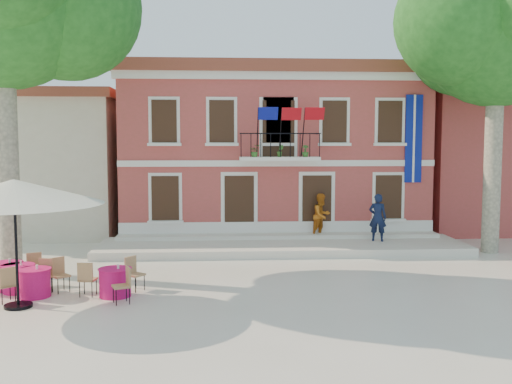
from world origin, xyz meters
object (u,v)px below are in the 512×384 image
Objects in this scene: plane_tree_east at (497,31)px; cafe_table_0 at (18,277)px; patio_umbrella at (14,192)px; cafe_table_2 at (34,282)px; pedestrian_orange at (322,215)px; pedestrian_navy at (378,217)px; cafe_table_3 at (7,275)px; cafe_table_1 at (115,281)px.

cafe_table_0 is (-15.79, -4.82, -7.80)m from plane_tree_east.
cafe_table_2 is at bearing 84.29° from patio_umbrella.
pedestrian_orange is 11.76m from cafe_table_2.
plane_tree_east is at bearing -54.14° from pedestrian_orange.
plane_tree_east is at bearing 22.48° from patio_umbrella.
pedestrian_navy is at bearing 29.72° from cafe_table_2.
cafe_table_3 is (-0.93, 1.84, -2.50)m from patio_umbrella.
cafe_table_0 is at bearing -37.81° from cafe_table_3.
plane_tree_east is 6.00× the size of cafe_table_1.
cafe_table_3 is at bearing -164.52° from plane_tree_east.
pedestrian_orange reaches higher than cafe_table_0.
pedestrian_orange is at bearing -7.14° from pedestrian_navy.
pedestrian_navy is at bearing 33.10° from patio_umbrella.
patio_umbrella is 2.96m from cafe_table_0.
plane_tree_east is 18.26m from cafe_table_0.
cafe_table_0 is 0.81m from cafe_table_2.
patio_umbrella is 3.47m from cafe_table_1.
pedestrian_navy is at bearing 24.27° from cafe_table_3.
plane_tree_east is 2.55× the size of patio_umbrella.
patio_umbrella is (-15.28, -6.33, -5.31)m from plane_tree_east.
cafe_table_1 is (-13.03, -5.44, -7.79)m from plane_tree_east.
patio_umbrella is 2.54× the size of cafe_table_2.
plane_tree_east reaches higher than pedestrian_navy.
plane_tree_east is at bearing 22.67° from cafe_table_1.
cafe_table_3 is at bearing 116.91° from patio_umbrella.
pedestrian_orange is 1.04× the size of cafe_table_2.
plane_tree_east reaches higher than patio_umbrella.
cafe_table_2 is 0.90× the size of cafe_table_3.
patio_umbrella reaches higher than pedestrian_orange.
cafe_table_0 is at bearing 138.12° from cafe_table_2.
cafe_table_2 is (-11.13, -6.35, -0.81)m from pedestrian_navy.
cafe_table_3 is at bearing 142.19° from cafe_table_0.
pedestrian_navy is 0.95× the size of cafe_table_0.
cafe_table_1 is at bearing 56.01° from pedestrian_navy.
cafe_table_3 is at bearing 163.38° from cafe_table_1.
cafe_table_2 and cafe_table_3 have the same top height.
pedestrian_navy is 11.07m from cafe_table_1.
cafe_table_1 is at bearing -157.33° from plane_tree_east.
cafe_table_2 is (0.10, 0.97, -2.50)m from patio_umbrella.
cafe_table_2 is (-2.16, 0.08, -0.01)m from cafe_table_1.
cafe_table_0 is at bearing -163.02° from plane_tree_east.
pedestrian_navy is at bearing -63.05° from pedestrian_orange.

